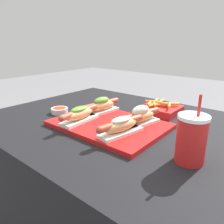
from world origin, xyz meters
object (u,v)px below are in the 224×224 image
(hot_dog_0, at_px, (79,114))
(hot_dog_2, at_px, (102,105))
(sauce_bowl, at_px, (60,110))
(fries_basket, at_px, (161,109))
(serving_tray, at_px, (109,124))
(hot_dog_3, at_px, (140,116))
(drink_cup, at_px, (191,139))
(hot_dog_1, at_px, (121,126))

(hot_dog_0, distance_m, hot_dog_2, 0.15)
(sauce_bowl, distance_m, fries_basket, 0.49)
(serving_tray, height_order, hot_dog_3, hot_dog_3)
(hot_dog_3, xyz_separation_m, drink_cup, (0.25, -0.12, 0.02))
(hot_dog_1, relative_size, drink_cup, 1.04)
(drink_cup, bearing_deg, hot_dog_3, 153.77)
(drink_cup, bearing_deg, hot_dog_1, -179.33)
(hot_dog_2, bearing_deg, fries_basket, 48.66)
(hot_dog_0, height_order, hot_dog_3, hot_dog_3)
(serving_tray, relative_size, drink_cup, 2.20)
(drink_cup, bearing_deg, serving_tray, 170.57)
(hot_dog_1, height_order, fries_basket, hot_dog_1)
(hot_dog_3, bearing_deg, drink_cup, -26.23)
(hot_dog_1, xyz_separation_m, drink_cup, (0.25, 0.00, 0.02))
(serving_tray, bearing_deg, hot_dog_2, 144.53)
(sauce_bowl, xyz_separation_m, drink_cup, (0.65, -0.04, 0.06))
(fries_basket, bearing_deg, sauce_bowl, -140.28)
(serving_tray, bearing_deg, hot_dog_0, -145.15)
(serving_tray, height_order, fries_basket, fries_basket)
(serving_tray, relative_size, hot_dog_1, 2.11)
(hot_dog_3, relative_size, sauce_bowl, 2.65)
(sauce_bowl, distance_m, drink_cup, 0.66)
(hot_dog_0, height_order, drink_cup, drink_cup)
(hot_dog_0, xyz_separation_m, hot_dog_3, (0.21, 0.13, 0.00))
(hot_dog_1, xyz_separation_m, fries_basket, (-0.03, 0.36, -0.03))
(hot_dog_0, bearing_deg, drink_cup, 1.27)
(fries_basket, bearing_deg, hot_dog_2, -131.34)
(hot_dog_2, bearing_deg, hot_dog_0, -85.87)
(sauce_bowl, bearing_deg, hot_dog_0, -14.11)
(serving_tray, relative_size, hot_dog_0, 2.08)
(sauce_bowl, relative_size, fries_basket, 0.47)
(serving_tray, relative_size, sauce_bowl, 5.62)
(hot_dog_2, distance_m, drink_cup, 0.49)
(sauce_bowl, xyz_separation_m, fries_basket, (0.38, 0.32, 0.01))
(hot_dog_1, bearing_deg, fries_basket, 94.37)
(sauce_bowl, bearing_deg, hot_dog_2, 27.49)
(hot_dog_1, relative_size, hot_dog_2, 0.99)
(sauce_bowl, bearing_deg, drink_cup, -3.48)
(serving_tray, bearing_deg, fries_basket, 74.71)
(hot_dog_0, bearing_deg, hot_dog_1, 1.99)
(hot_dog_3, distance_m, drink_cup, 0.27)
(hot_dog_0, distance_m, hot_dog_3, 0.25)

